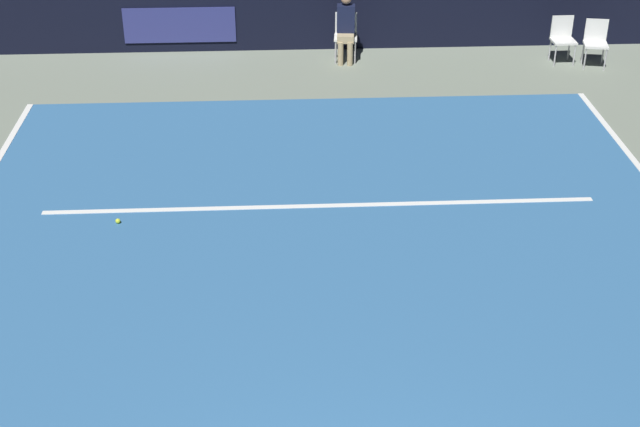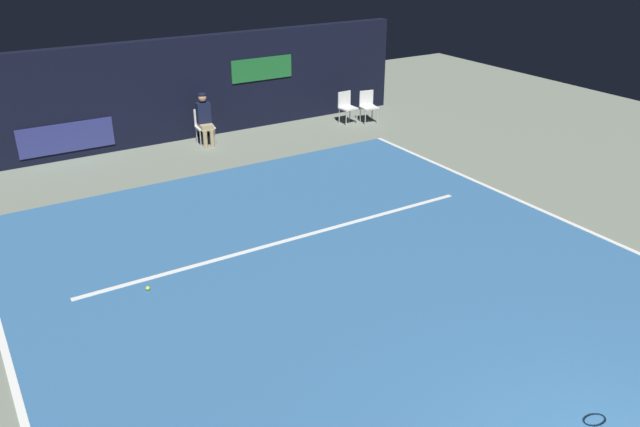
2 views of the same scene
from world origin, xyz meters
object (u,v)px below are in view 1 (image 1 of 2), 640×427
courtside_chair_near (596,40)px  tennis_ball (118,221)px  line_judge_on_chair (346,27)px  courtside_chair_far (563,37)px

courtside_chair_near → tennis_ball: courtside_chair_near is taller
line_judge_on_chair → tennis_ball: size_ratio=19.41×
courtside_chair_near → tennis_ball: 10.02m
courtside_chair_near → courtside_chair_far: size_ratio=1.00×
line_judge_on_chair → courtside_chair_near: bearing=-6.1°
tennis_ball → courtside_chair_far: bearing=37.5°
courtside_chair_far → tennis_ball: (-7.69, -5.90, -0.46)m
courtside_chair_near → courtside_chair_far: 0.62m
courtside_chair_near → tennis_ball: bearing=-145.5°
courtside_chair_far → tennis_ball: 9.70m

